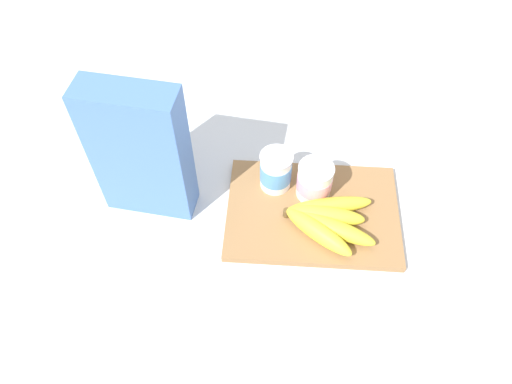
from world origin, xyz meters
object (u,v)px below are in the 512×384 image
at_px(cutting_board, 312,212).
at_px(cereal_box, 141,153).
at_px(banana_bunch, 326,220).
at_px(yogurt_cup_front, 276,171).
at_px(yogurt_cup_back, 316,181).

bearing_deg(cutting_board, cereal_box, 177.73).
bearing_deg(cereal_box, banana_bunch, 179.23).
height_order(cutting_board, yogurt_cup_front, yogurt_cup_front).
relative_size(cutting_board, cereal_box, 1.15).
bearing_deg(banana_bunch, cereal_box, 172.27).
relative_size(yogurt_cup_front, yogurt_cup_back, 1.09).
xyz_separation_m(yogurt_cup_back, banana_bunch, (0.02, -0.08, -0.02)).
xyz_separation_m(cutting_board, yogurt_cup_front, (-0.08, 0.06, 0.05)).
relative_size(yogurt_cup_back, banana_bunch, 0.43).
distance_m(cereal_box, yogurt_cup_front, 0.27).
xyz_separation_m(cutting_board, cereal_box, (-0.32, 0.01, 0.14)).
distance_m(cereal_box, yogurt_cup_back, 0.34).
height_order(cereal_box, banana_bunch, cereal_box).
xyz_separation_m(cutting_board, yogurt_cup_back, (0.00, 0.04, 0.05)).
bearing_deg(cereal_box, yogurt_cup_back, -167.77).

